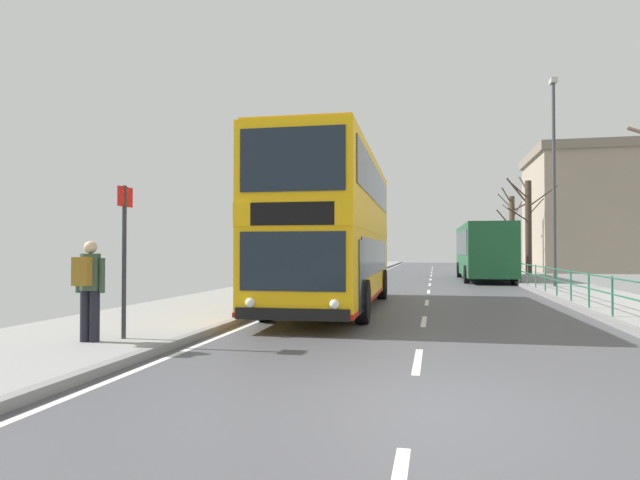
% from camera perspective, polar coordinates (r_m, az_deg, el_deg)
% --- Properties ---
extents(ground, '(15.80, 140.00, 0.20)m').
position_cam_1_polar(ground, '(6.31, 2.67, -16.70)').
color(ground, '#4B4B50').
extents(double_decker_bus_main, '(2.87, 10.84, 4.50)m').
position_cam_1_polar(double_decker_bus_main, '(16.05, 1.48, 1.14)').
color(double_decker_bus_main, '#F4B20F').
rests_on(double_decker_bus_main, ground).
extents(background_bus_far_lane, '(2.77, 10.34, 3.17)m').
position_cam_1_polar(background_bus_far_lane, '(32.67, 16.87, -1.04)').
color(background_bus_far_lane, '#19512D').
rests_on(background_bus_far_lane, ground).
extents(pedestrian_railing_far_kerb, '(0.05, 28.44, 0.97)m').
position_cam_1_polar(pedestrian_railing_far_kerb, '(20.73, 23.73, -3.57)').
color(pedestrian_railing_far_kerb, '#236B4C').
rests_on(pedestrian_railing_far_kerb, ground).
extents(pedestrian_with_backpack, '(0.55, 0.54, 1.76)m').
position_cam_1_polar(pedestrian_with_backpack, '(10.21, -23.23, -4.17)').
color(pedestrian_with_backpack, black).
rests_on(pedestrian_with_backpack, ground).
extents(bus_stop_sign_near, '(0.08, 0.44, 2.77)m').
position_cam_1_polar(bus_stop_sign_near, '(10.38, -19.97, -0.47)').
color(bus_stop_sign_near, '#2D2D33').
rests_on(bus_stop_sign_near, ground).
extents(street_lamp_far_side, '(0.28, 0.60, 9.20)m').
position_cam_1_polar(street_lamp_far_side, '(26.18, 23.49, 6.99)').
color(street_lamp_far_side, '#38383D').
rests_on(street_lamp_far_side, ground).
extents(bare_tree_far_00, '(2.58, 1.62, 6.36)m').
position_cam_1_polar(bare_tree_far_00, '(43.59, 19.62, 0.82)').
color(bare_tree_far_00, '#4C3D2D').
rests_on(bare_tree_far_00, ground).
extents(bare_tree_far_02, '(3.26, 1.81, 6.67)m').
position_cam_1_polar(bare_tree_far_02, '(38.41, 21.13, 1.52)').
color(bare_tree_far_02, '#423328').
rests_on(bare_tree_far_02, ground).
extents(background_building_01, '(11.83, 11.01, 9.93)m').
position_cam_1_polar(background_building_01, '(49.88, 27.97, 2.79)').
color(background_building_01, gray).
rests_on(background_building_01, ground).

